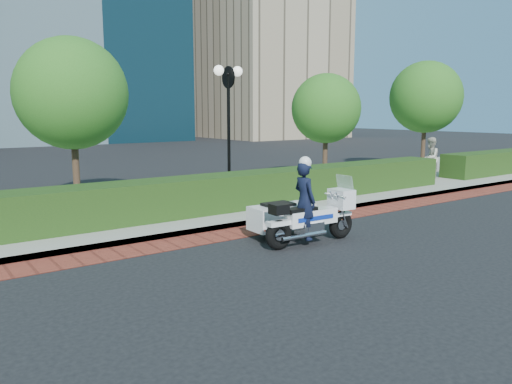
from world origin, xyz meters
TOP-DOWN VIEW (x-y plane):
  - ground at (0.00, 0.00)m, footprint 120.00×120.00m
  - brick_strip at (0.00, 1.50)m, footprint 60.00×1.00m
  - sidewalk at (0.00, 6.00)m, footprint 60.00×8.00m
  - hedge_main at (0.00, 3.60)m, footprint 18.00×1.20m
  - lamppost at (1.00, 5.20)m, footprint 1.02×0.70m
  - tree_b at (-3.50, 6.50)m, footprint 3.20×3.20m
  - tree_c at (6.50, 6.50)m, footprint 2.80×2.80m
  - tree_d at (13.00, 6.50)m, footprint 3.40×3.40m
  - tower_right at (28.00, 38.00)m, footprint 14.00×12.00m
  - police_motorcycle at (-0.45, 0.05)m, footprint 2.44×1.74m
  - pedestrian at (10.35, 4.21)m, footprint 1.03×0.94m

SIDE VIEW (x-z plane):
  - ground at x=0.00m, z-range 0.00..0.00m
  - brick_strip at x=0.00m, z-range 0.00..0.01m
  - sidewalk at x=0.00m, z-range 0.00..0.15m
  - hedge_main at x=0.00m, z-range 0.15..1.15m
  - police_motorcycle at x=-0.45m, z-range -0.31..1.66m
  - pedestrian at x=10.35m, z-range 0.15..1.88m
  - lamppost at x=1.00m, z-range 0.85..5.06m
  - tree_c at x=6.50m, z-range 0.90..5.20m
  - tree_b at x=-3.50m, z-range 0.99..5.88m
  - tree_d at x=13.00m, z-range 1.03..6.19m
  - tower_right at x=28.00m, z-range 0.00..28.00m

